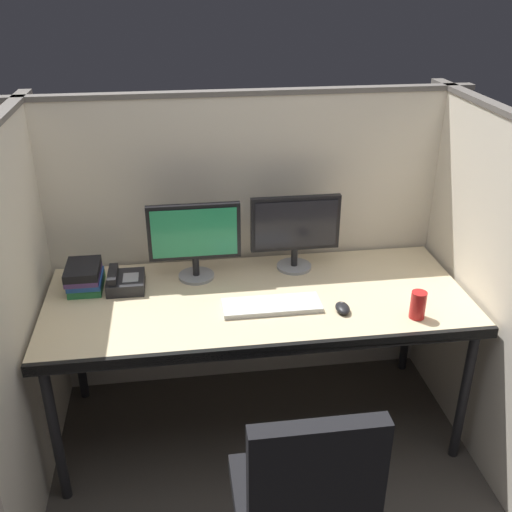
{
  "coord_description": "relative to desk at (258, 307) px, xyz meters",
  "views": [
    {
      "loc": [
        -0.33,
        -2.01,
        2.1
      ],
      "look_at": [
        0.0,
        0.35,
        0.92
      ],
      "focal_mm": 41.84,
      "sensor_mm": 36.0,
      "label": 1
    }
  ],
  "objects": [
    {
      "name": "computer_mouse",
      "position": [
        0.35,
        -0.17,
        0.07
      ],
      "size": [
        0.06,
        0.1,
        0.04
      ],
      "color": "black",
      "rests_on": "desk"
    },
    {
      "name": "monitor_left",
      "position": [
        -0.26,
        0.23,
        0.27
      ],
      "size": [
        0.43,
        0.17,
        0.37
      ],
      "color": "gray",
      "rests_on": "desk"
    },
    {
      "name": "monitor_right",
      "position": [
        0.22,
        0.27,
        0.27
      ],
      "size": [
        0.43,
        0.17,
        0.37
      ],
      "color": "gray",
      "rests_on": "desk"
    },
    {
      "name": "cubicle_partition_left",
      "position": [
        -0.99,
        -0.09,
        0.1
      ],
      "size": [
        0.06,
        1.41,
        1.57
      ],
      "color": "beige",
      "rests_on": "ground"
    },
    {
      "name": "cubicle_partition_right",
      "position": [
        0.99,
        -0.09,
        0.1
      ],
      "size": [
        0.06,
        1.41,
        1.57
      ],
      "color": "beige",
      "rests_on": "ground"
    },
    {
      "name": "desk",
      "position": [
        0.0,
        0.0,
        0.0
      ],
      "size": [
        1.9,
        0.8,
        0.74
      ],
      "color": "beige",
      "rests_on": "ground"
    },
    {
      "name": "book_stack",
      "position": [
        -0.78,
        0.2,
        0.11
      ],
      "size": [
        0.16,
        0.22,
        0.12
      ],
      "color": "#26723F",
      "rests_on": "desk"
    },
    {
      "name": "ground_plane",
      "position": [
        0.0,
        -0.29,
        -0.69
      ],
      "size": [
        8.0,
        8.0,
        0.0
      ],
      "primitive_type": "plane",
      "color": "#423D38"
    },
    {
      "name": "soda_can",
      "position": [
        0.65,
        -0.25,
        0.11
      ],
      "size": [
        0.07,
        0.07,
        0.12
      ],
      "primitive_type": "cylinder",
      "color": "red",
      "rests_on": "desk"
    },
    {
      "name": "desk_phone",
      "position": [
        -0.6,
        0.18,
        0.08
      ],
      "size": [
        0.17,
        0.19,
        0.09
      ],
      "color": "black",
      "rests_on": "desk"
    },
    {
      "name": "keyboard_main",
      "position": [
        0.05,
        -0.09,
        0.06
      ],
      "size": [
        0.43,
        0.15,
        0.02
      ],
      "primitive_type": "cube",
      "color": "silver",
      "rests_on": "desk"
    },
    {
      "name": "cubicle_partition_rear",
      "position": [
        0.0,
        0.46,
        0.1
      ],
      "size": [
        2.21,
        0.06,
        1.57
      ],
      "color": "beige",
      "rests_on": "ground"
    }
  ]
}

